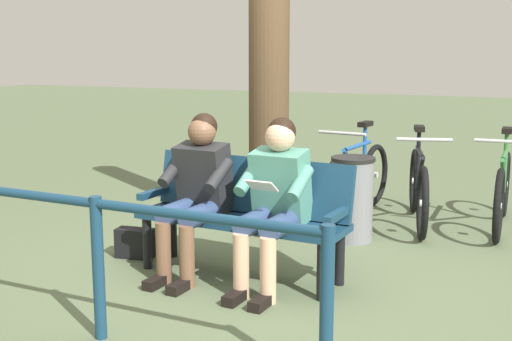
{
  "coord_description": "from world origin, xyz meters",
  "views": [
    {
      "loc": [
        -1.8,
        4.38,
        1.68
      ],
      "look_at": [
        0.19,
        -0.29,
        0.75
      ],
      "focal_mm": 47.27,
      "sensor_mm": 36.0,
      "label": 1
    }
  ],
  "objects": [
    {
      "name": "ground_plane",
      "position": [
        0.0,
        0.0,
        0.0
      ],
      "size": [
        40.0,
        40.0,
        0.0
      ],
      "primitive_type": "plane",
      "color": "#566647"
    },
    {
      "name": "bench",
      "position": [
        0.18,
        -0.07,
        0.51
      ],
      "size": [
        1.63,
        0.6,
        0.87
      ],
      "rotation": [
        0.0,
        0.0,
        -0.08
      ],
      "color": "navy",
      "rests_on": "ground"
    },
    {
      "name": "person_reading",
      "position": [
        -0.13,
        0.12,
        0.66
      ],
      "size": [
        0.51,
        0.79,
        1.2
      ],
      "rotation": [
        0.0,
        0.0,
        -0.08
      ],
      "color": "#4C8C7A",
      "rests_on": "ground"
    },
    {
      "name": "person_companion",
      "position": [
        0.51,
        0.07,
        0.66
      ],
      "size": [
        0.51,
        0.79,
        1.2
      ],
      "rotation": [
        0.0,
        0.0,
        -0.08
      ],
      "color": "#262628",
      "rests_on": "ground"
    },
    {
      "name": "handbag",
      "position": [
        1.16,
        -0.06,
        0.12
      ],
      "size": [
        0.32,
        0.18,
        0.24
      ],
      "primitive_type": "cube",
      "rotation": [
        0.0,
        0.0,
        0.13
      ],
      "color": "black",
      "rests_on": "ground"
    },
    {
      "name": "tree_trunk",
      "position": [
        0.44,
        -1.17,
        1.87
      ],
      "size": [
        0.36,
        0.36,
        3.73
      ],
      "primitive_type": "cylinder",
      "color": "#4C3823",
      "rests_on": "ground"
    },
    {
      "name": "litter_bin",
      "position": [
        -0.32,
        -1.24,
        0.37
      ],
      "size": [
        0.39,
        0.39,
        0.74
      ],
      "color": "slate",
      "rests_on": "ground"
    },
    {
      "name": "bicycle_green",
      "position": [
        -1.51,
        -2.16,
        0.36
      ],
      "size": [
        0.48,
        1.68,
        0.94
      ],
      "rotation": [
        0.0,
        0.0,
        1.57
      ],
      "color": "black",
      "rests_on": "ground"
    },
    {
      "name": "bicycle_orange",
      "position": [
        -0.76,
        -2.0,
        0.36
      ],
      "size": [
        0.57,
        1.65,
        0.94
      ],
      "rotation": [
        0.0,
        0.0,
        1.81
      ],
      "color": "black",
      "rests_on": "ground"
    },
    {
      "name": "bicycle_silver",
      "position": [
        -0.12,
        -2.16,
        0.36
      ],
      "size": [
        0.48,
        1.67,
        0.94
      ],
      "rotation": [
        0.0,
        0.0,
        1.44
      ],
      "color": "black",
      "rests_on": "ground"
    },
    {
      "name": "railing_fence",
      "position": [
        0.49,
        1.32,
        0.58
      ],
      "size": [
        2.86,
        0.22,
        0.85
      ],
      "rotation": [
        0.0,
        0.0,
        -0.05
      ],
      "color": "navy",
      "rests_on": "ground"
    }
  ]
}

